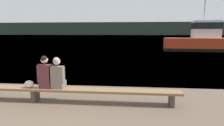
# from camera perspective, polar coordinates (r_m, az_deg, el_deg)

# --- Properties ---
(water_surface) EXTENTS (240.00, 240.00, 0.00)m
(water_surface) POSITION_cam_1_polar(r_m,az_deg,el_deg) (127.76, 4.73, 7.85)
(water_surface) COLOR #5684A3
(water_surface) RESTS_ON ground
(far_shoreline) EXTENTS (600.00, 12.00, 9.36)m
(far_shoreline) POSITION_cam_1_polar(r_m,az_deg,el_deg) (154.24, 4.94, 9.75)
(far_shoreline) COLOR #2D3D2D
(far_shoreline) RESTS_ON ground
(bench_main) EXTENTS (8.99, 0.43, 0.43)m
(bench_main) POSITION_cam_1_polar(r_m,az_deg,el_deg) (6.76, -21.13, -7.12)
(bench_main) COLOR brown
(bench_main) RESTS_ON ground
(person_left) EXTENTS (0.42, 0.43, 1.01)m
(person_left) POSITION_cam_1_polar(r_m,az_deg,el_deg) (6.50, -18.46, -3.06)
(person_left) COLOR #56282D
(person_left) RESTS_ON bench_main
(person_right) EXTENTS (0.42, 0.43, 0.97)m
(person_right) POSITION_cam_1_polar(r_m,az_deg,el_deg) (6.36, -15.29, -3.33)
(person_right) COLOR #70665B
(person_right) RESTS_ON bench_main
(shopping_bag) EXTENTS (0.29, 0.21, 0.23)m
(shopping_bag) POSITION_cam_1_polar(r_m,az_deg,el_deg) (6.77, -22.59, -5.59)
(shopping_bag) COLOR beige
(shopping_bag) RESTS_ON bench_main
(tugboat_red) EXTENTS (8.47, 3.35, 6.49)m
(tugboat_red) POSITION_cam_1_polar(r_m,az_deg,el_deg) (25.22, 24.38, 5.63)
(tugboat_red) COLOR red
(tugboat_red) RESTS_ON water_surface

